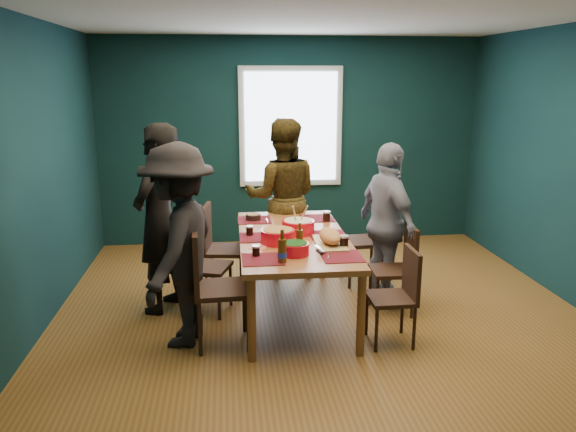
# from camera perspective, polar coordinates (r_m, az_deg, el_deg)

# --- Properties ---
(room) EXTENTS (5.01, 5.01, 2.71)m
(room) POSITION_cam_1_polar(r_m,az_deg,el_deg) (5.29, 3.05, 5.02)
(room) COLOR olive
(room) RESTS_ON ground
(dining_table) EXTENTS (1.01, 1.99, 0.75)m
(dining_table) POSITION_cam_1_polar(r_m,az_deg,el_deg) (5.22, 0.53, -2.84)
(dining_table) COLOR brown
(dining_table) RESTS_ON floor
(chair_left_far) EXTENTS (0.47, 0.47, 0.92)m
(chair_left_far) POSITION_cam_1_polar(r_m,az_deg,el_deg) (5.84, -7.26, -2.61)
(chair_left_far) COLOR black
(chair_left_far) RESTS_ON floor
(chair_left_mid) EXTENTS (0.52, 0.52, 0.91)m
(chair_left_mid) POSITION_cam_1_polar(r_m,az_deg,el_deg) (5.38, -9.18, -4.21)
(chair_left_mid) COLOR black
(chair_left_mid) RESTS_ON floor
(chair_left_near) EXTENTS (0.48, 0.48, 1.00)m
(chair_left_near) POSITION_cam_1_polar(r_m,az_deg,el_deg) (4.67, -7.91, -6.32)
(chair_left_near) COLOR black
(chair_left_near) RESTS_ON floor
(chair_right_far) EXTENTS (0.46, 0.46, 0.95)m
(chair_right_far) POSITION_cam_1_polar(r_m,az_deg,el_deg) (6.14, 8.32, -1.68)
(chair_right_far) COLOR black
(chair_right_far) RESTS_ON floor
(chair_right_mid) EXTENTS (0.40, 0.40, 0.85)m
(chair_right_mid) POSITION_cam_1_polar(r_m,az_deg,el_deg) (5.40, 11.36, -4.63)
(chair_right_mid) COLOR black
(chair_right_mid) RESTS_ON floor
(chair_right_near) EXTENTS (0.37, 0.37, 0.82)m
(chair_right_near) POSITION_cam_1_polar(r_m,az_deg,el_deg) (4.80, 11.35, -7.28)
(chair_right_near) COLOR black
(chair_right_near) RESTS_ON floor
(person_far_left) EXTENTS (0.65, 0.77, 1.79)m
(person_far_left) POSITION_cam_1_polar(r_m,az_deg,el_deg) (5.39, -12.95, -0.30)
(person_far_left) COLOR black
(person_far_left) RESTS_ON floor
(person_back) EXTENTS (0.92, 0.76, 1.75)m
(person_back) POSITION_cam_1_polar(r_m,az_deg,el_deg) (6.28, -0.60, 1.91)
(person_back) COLOR black
(person_back) RESTS_ON floor
(person_right) EXTENTS (0.61, 1.00, 1.59)m
(person_right) POSITION_cam_1_polar(r_m,az_deg,el_deg) (5.59, 10.07, -0.75)
(person_right) COLOR white
(person_right) RESTS_ON floor
(person_near_left) EXTENTS (0.92, 1.23, 1.69)m
(person_near_left) POSITION_cam_1_polar(r_m,az_deg,el_deg) (4.68, -10.99, -2.99)
(person_near_left) COLOR black
(person_near_left) RESTS_ON floor
(bowl_salad) EXTENTS (0.30, 0.30, 0.13)m
(bowl_salad) POSITION_cam_1_polar(r_m,az_deg,el_deg) (4.99, -1.03, -2.01)
(bowl_salad) COLOR red
(bowl_salad) RESTS_ON dining_table
(bowl_dumpling) EXTENTS (0.31, 0.31, 0.29)m
(bowl_dumpling) POSITION_cam_1_polar(r_m,az_deg,el_deg) (5.29, 1.04, -1.03)
(bowl_dumpling) COLOR red
(bowl_dumpling) RESTS_ON dining_table
(bowl_herbs) EXTENTS (0.24, 0.24, 0.11)m
(bowl_herbs) POSITION_cam_1_polar(r_m,az_deg,el_deg) (4.66, 0.67, -3.29)
(bowl_herbs) COLOR red
(bowl_herbs) RESTS_ON dining_table
(cutting_board) EXTENTS (0.30, 0.62, 0.14)m
(cutting_board) POSITION_cam_1_polar(r_m,az_deg,el_deg) (4.96, 4.27, -2.19)
(cutting_board) COLOR tan
(cutting_board) RESTS_ON dining_table
(small_bowl) EXTENTS (0.15, 0.15, 0.06)m
(small_bowl) POSITION_cam_1_polar(r_m,az_deg,el_deg) (5.80, -3.55, -0.07)
(small_bowl) COLOR black
(small_bowl) RESTS_ON dining_table
(beer_bottle_a) EXTENTS (0.07, 0.07, 0.27)m
(beer_bottle_a) POSITION_cam_1_polar(r_m,az_deg,el_deg) (4.46, -0.59, -3.57)
(beer_bottle_a) COLOR #4D2E0D
(beer_bottle_a) RESTS_ON dining_table
(beer_bottle_b) EXTENTS (0.06, 0.06, 0.23)m
(beer_bottle_b) POSITION_cam_1_polar(r_m,az_deg,el_deg) (4.83, 1.18, -2.27)
(beer_bottle_b) COLOR #4D2E0D
(beer_bottle_b) RESTS_ON dining_table
(cola_glass_a) EXTENTS (0.07, 0.07, 0.09)m
(cola_glass_a) POSITION_cam_1_polar(r_m,az_deg,el_deg) (4.63, -3.27, -3.52)
(cola_glass_a) COLOR black
(cola_glass_a) RESTS_ON dining_table
(cola_glass_b) EXTENTS (0.08, 0.08, 0.11)m
(cola_glass_b) POSITION_cam_1_polar(r_m,az_deg,el_deg) (4.88, 5.71, -2.54)
(cola_glass_b) COLOR black
(cola_glass_b) RESTS_ON dining_table
(cola_glass_c) EXTENTS (0.08, 0.08, 0.11)m
(cola_glass_c) POSITION_cam_1_polar(r_m,az_deg,el_deg) (5.73, 3.93, 0.02)
(cola_glass_c) COLOR black
(cola_glass_c) RESTS_ON dining_table
(cola_glass_d) EXTENTS (0.07, 0.07, 0.09)m
(cola_glass_d) POSITION_cam_1_polar(r_m,az_deg,el_deg) (5.23, -3.92, -1.45)
(cola_glass_d) COLOR black
(cola_glass_d) RESTS_ON dining_table
(napkin_a) EXTENTS (0.17, 0.17, 0.00)m
(napkin_a) POSITION_cam_1_polar(r_m,az_deg,el_deg) (5.27, 4.08, -1.89)
(napkin_a) COLOR #E1675E
(napkin_a) RESTS_ON dining_table
(napkin_b) EXTENTS (0.18, 0.18, 0.00)m
(napkin_b) POSITION_cam_1_polar(r_m,az_deg,el_deg) (4.89, -3.04, -3.17)
(napkin_b) COLOR #E1675E
(napkin_b) RESTS_ON dining_table
(napkin_c) EXTENTS (0.17, 0.17, 0.00)m
(napkin_c) POSITION_cam_1_polar(r_m,az_deg,el_deg) (4.65, 6.27, -4.14)
(napkin_c) COLOR #E1675E
(napkin_c) RESTS_ON dining_table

